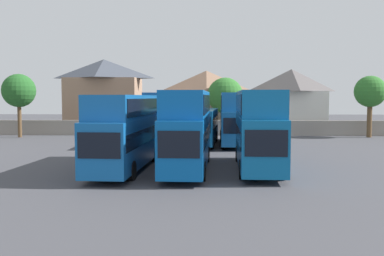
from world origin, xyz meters
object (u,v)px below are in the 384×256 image
(tree_left_of_lot, at_px, (19,91))
(house_terrace_right, at_px, (291,99))
(bus_2, at_px, (188,126))
(house_terrace_left, at_px, (104,95))
(bus_4, at_px, (159,115))
(tree_right_of_lot, at_px, (225,96))
(bus_6, at_px, (234,116))
(tree_behind_wall, at_px, (370,92))
(bus_5, at_px, (202,125))
(bus_1, at_px, (127,127))
(bus_3, at_px, (258,125))
(house_terrace_centre, at_px, (206,100))

(tree_left_of_lot, bearing_deg, house_terrace_right, 17.39)
(bus_2, bearing_deg, tree_left_of_lot, -135.20)
(bus_2, height_order, house_terrace_left, house_terrace_left)
(bus_4, relative_size, tree_right_of_lot, 1.62)
(house_terrace_right, height_order, tree_left_of_lot, house_terrace_right)
(bus_2, relative_size, tree_right_of_lot, 1.62)
(house_terrace_left, bearing_deg, bus_6, -45.61)
(tree_left_of_lot, xyz_separation_m, tree_right_of_lot, (23.65, 5.50, -0.51))
(house_terrace_left, distance_m, tree_behind_wall, 33.59)
(bus_4, height_order, house_terrace_right, house_terrace_right)
(bus_5, relative_size, bus_6, 0.95)
(house_terrace_left, distance_m, tree_right_of_lot, 16.78)
(bus_6, distance_m, tree_left_of_lot, 25.01)
(house_terrace_left, distance_m, tree_left_of_lot, 12.43)
(bus_5, distance_m, house_terrace_left, 22.09)
(bus_4, xyz_separation_m, tree_behind_wall, (23.19, 7.74, 2.33))
(bus_1, height_order, bus_3, bus_3)
(bus_4, relative_size, bus_6, 1.00)
(bus_1, distance_m, bus_5, 15.04)
(bus_4, xyz_separation_m, bus_6, (7.27, -0.13, 0.00))
(bus_4, distance_m, bus_6, 7.27)
(house_terrace_right, distance_m, tree_left_of_lot, 34.37)
(bus_6, bearing_deg, tree_right_of_lot, -176.96)
(bus_6, xyz_separation_m, house_terrace_right, (8.86, 17.14, 1.45))
(tree_left_of_lot, bearing_deg, bus_2, -47.64)
(house_terrace_left, bearing_deg, bus_2, -68.52)
(tree_behind_wall, bearing_deg, house_terrace_left, 164.58)
(house_terrace_left, bearing_deg, house_terrace_centre, 4.71)
(bus_4, bearing_deg, bus_1, -5.44)
(bus_1, relative_size, bus_3, 1.10)
(tree_left_of_lot, bearing_deg, house_terrace_left, 53.06)
(house_terrace_right, bearing_deg, house_terrace_centre, 175.96)
(bus_1, height_order, bus_5, bus_1)
(tree_left_of_lot, bearing_deg, tree_behind_wall, 1.44)
(house_terrace_centre, bearing_deg, bus_3, -84.59)
(bus_3, height_order, bus_4, bus_4)
(bus_4, distance_m, tree_left_of_lot, 18.13)
(house_terrace_left, height_order, house_terrace_right, house_terrace_left)
(bus_3, relative_size, bus_6, 0.96)
(tree_right_of_lot, bearing_deg, bus_1, -105.52)
(bus_5, distance_m, tree_behind_wall, 20.99)
(tree_left_of_lot, xyz_separation_m, tree_behind_wall, (39.84, 1.00, -0.14))
(bus_3, relative_size, bus_4, 0.97)
(bus_4, xyz_separation_m, tree_left_of_lot, (-16.65, 6.74, 2.47))
(house_terrace_right, bearing_deg, tree_right_of_lot, -152.44)
(bus_1, relative_size, house_terrace_left, 1.22)
(bus_1, bearing_deg, house_terrace_right, 155.79)
(bus_1, height_order, tree_right_of_lot, tree_right_of_lot)
(house_terrace_right, relative_size, tree_behind_wall, 1.20)
(tree_right_of_lot, bearing_deg, bus_4, -119.77)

